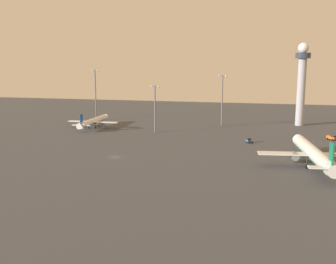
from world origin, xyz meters
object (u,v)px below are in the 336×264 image
(control_tower, at_px, (302,79))
(apron_light_central, at_px, (95,92))
(pushback_tug, at_px, (249,140))
(apron_light_east, at_px, (222,97))
(airplane_taxiway_distant, at_px, (313,153))
(apron_light_west, at_px, (155,105))
(maintenance_van, at_px, (332,137))
(airplane_far_stand, at_px, (93,121))

(control_tower, distance_m, apron_light_central, 117.09)
(pushback_tug, bearing_deg, apron_light_east, 73.22)
(airplane_taxiway_distant, xyz_separation_m, apron_light_west, (-68.79, 50.60, 8.86))
(maintenance_van, bearing_deg, apron_light_west, -45.48)
(maintenance_van, relative_size, apron_light_central, 0.14)
(pushback_tug, distance_m, apron_light_east, 49.80)
(airplane_far_stand, distance_m, apron_light_central, 30.93)
(maintenance_van, distance_m, apron_light_east, 61.78)
(airplane_far_stand, height_order, pushback_tug, airplane_far_stand)
(airplane_taxiway_distant, bearing_deg, control_tower, 80.75)
(pushback_tug, bearing_deg, maintenance_van, -14.05)
(airplane_taxiway_distant, bearing_deg, apron_light_east, 108.28)
(airplane_far_stand, relative_size, apron_light_east, 1.27)
(apron_light_central, bearing_deg, control_tower, 4.45)
(airplane_taxiway_distant, distance_m, apron_light_west, 85.85)
(apron_light_east, bearing_deg, pushback_tug, -69.59)
(airplane_far_stand, relative_size, maintenance_van, 8.12)
(maintenance_van, relative_size, pushback_tug, 1.22)
(control_tower, height_order, maintenance_van, control_tower)
(apron_light_west, relative_size, apron_light_east, 0.84)
(airplane_taxiway_distant, xyz_separation_m, maintenance_van, (13.30, 50.71, -3.37))
(pushback_tug, relative_size, apron_light_west, 0.15)
(control_tower, xyz_separation_m, pushback_tug, (-24.87, -55.52, -24.48))
(control_tower, bearing_deg, apron_light_east, -165.27)
(apron_light_west, xyz_separation_m, apron_light_central, (-45.28, 31.26, 3.44))
(control_tower, bearing_deg, apron_light_west, -150.45)
(control_tower, relative_size, apron_light_central, 1.49)
(airplane_taxiway_distant, distance_m, apron_light_east, 89.76)
(control_tower, distance_m, apron_light_west, 82.67)
(control_tower, distance_m, pushback_tug, 65.58)
(apron_light_east, bearing_deg, apron_light_west, -135.25)
(apron_light_west, bearing_deg, maintenance_van, 0.08)
(control_tower, distance_m, maintenance_van, 48.28)
(control_tower, relative_size, apron_light_west, 1.92)
(control_tower, relative_size, airplane_taxiway_distant, 0.95)
(airplane_far_stand, bearing_deg, apron_light_west, -9.24)
(airplane_far_stand, relative_size, apron_light_central, 1.18)
(pushback_tug, xyz_separation_m, apron_light_west, (-46.27, 15.20, 12.34))
(maintenance_van, bearing_deg, control_tower, -120.33)
(airplane_taxiway_distant, distance_m, airplane_far_stand, 118.18)
(apron_light_west, bearing_deg, apron_light_central, 145.37)
(apron_light_east, bearing_deg, control_tower, 14.73)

